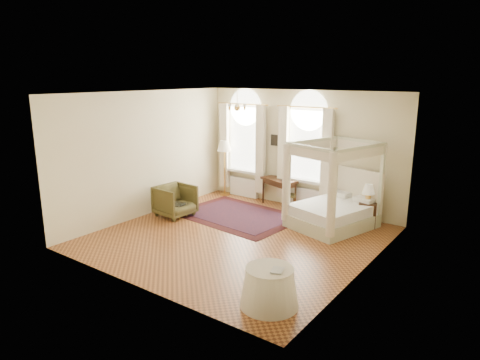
# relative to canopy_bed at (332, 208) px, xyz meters

# --- Properties ---
(ground) EXTENTS (6.00, 6.00, 0.00)m
(ground) POSITION_rel_canopy_bed_xyz_m (-1.47, -1.93, -0.48)
(ground) COLOR #A56230
(ground) RESTS_ON ground
(room_walls) EXTENTS (6.00, 6.00, 6.00)m
(room_walls) POSITION_rel_canopy_bed_xyz_m (-1.47, -1.93, 1.50)
(room_walls) COLOR beige
(room_walls) RESTS_ON ground
(window_left) EXTENTS (1.62, 0.27, 3.29)m
(window_left) POSITION_rel_canopy_bed_xyz_m (-3.37, 0.94, 1.00)
(window_left) COLOR silver
(window_left) RESTS_ON room_walls
(window_right) EXTENTS (1.62, 0.27, 3.29)m
(window_right) POSITION_rel_canopy_bed_xyz_m (-1.27, 0.94, 1.00)
(window_right) COLOR silver
(window_right) RESTS_ON room_walls
(chandelier) EXTENTS (0.51, 0.45, 0.50)m
(chandelier) POSITION_rel_canopy_bed_xyz_m (-2.37, -0.73, 2.42)
(chandelier) COLOR gold
(chandelier) RESTS_ON room_walls
(wall_pictures) EXTENTS (2.54, 0.03, 0.39)m
(wall_pictures) POSITION_rel_canopy_bed_xyz_m (-1.39, 1.04, 1.41)
(wall_pictures) COLOR black
(wall_pictures) RESTS_ON room_walls
(canopy_bed) EXTENTS (2.07, 2.32, 2.13)m
(canopy_bed) POSITION_rel_canopy_bed_xyz_m (0.00, 0.00, 0.00)
(canopy_bed) COLOR #BBBD99
(canopy_bed) RESTS_ON ground
(nightstand) EXTENTS (0.52, 0.50, 0.61)m
(nightstand) POSITION_rel_canopy_bed_xyz_m (0.69, 0.58, -0.18)
(nightstand) COLOR #341B0E
(nightstand) RESTS_ON ground
(nightstand_lamp) EXTENTS (0.31, 0.31, 0.46)m
(nightstand_lamp) POSITION_rel_canopy_bed_xyz_m (0.67, 0.62, 0.43)
(nightstand_lamp) COLOR gold
(nightstand_lamp) RESTS_ON nightstand
(writing_desk) EXTENTS (1.19, 0.88, 0.80)m
(writing_desk) POSITION_rel_canopy_bed_xyz_m (-1.99, 0.77, 0.20)
(writing_desk) COLOR #341B0E
(writing_desk) RESTS_ON ground
(laptop) EXTENTS (0.36, 0.30, 0.02)m
(laptop) POSITION_rel_canopy_bed_xyz_m (-1.74, 0.68, 0.33)
(laptop) COLOR black
(laptop) RESTS_ON writing_desk
(stool) EXTENTS (0.47, 0.47, 0.41)m
(stool) POSITION_rel_canopy_bed_xyz_m (-1.63, 0.77, -0.14)
(stool) COLOR #4C4620
(stool) RESTS_ON ground
(armchair) EXTENTS (0.98, 0.96, 0.84)m
(armchair) POSITION_rel_canopy_bed_xyz_m (-3.75, -1.67, -0.06)
(armchair) COLOR #49421F
(armchair) RESTS_ON ground
(coffee_table) EXTENTS (0.59, 0.45, 0.38)m
(coffee_table) POSITION_rel_canopy_bed_xyz_m (-3.68, -1.73, -0.14)
(coffee_table) COLOR silver
(coffee_table) RESTS_ON ground
(floor_lamp) EXTENTS (0.45, 0.45, 1.73)m
(floor_lamp) POSITION_rel_canopy_bed_xyz_m (-3.97, 0.77, 0.99)
(floor_lamp) COLOR gold
(floor_lamp) RESTS_ON ground
(oriental_rug) EXTENTS (3.36, 2.56, 0.01)m
(oriental_rug) POSITION_rel_canopy_bed_xyz_m (-2.41, -0.67, -0.48)
(oriental_rug) COLOR #3E0F11
(oriental_rug) RESTS_ON ground
(side_table) EXTENTS (0.97, 0.97, 0.66)m
(side_table) POSITION_rel_canopy_bed_xyz_m (0.75, -4.10, -0.16)
(side_table) COLOR white
(side_table) RESTS_ON ground
(book) EXTENTS (0.25, 0.29, 0.02)m
(book) POSITION_rel_canopy_bed_xyz_m (0.82, -4.15, 0.19)
(book) COLOR black
(book) RESTS_ON side_table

